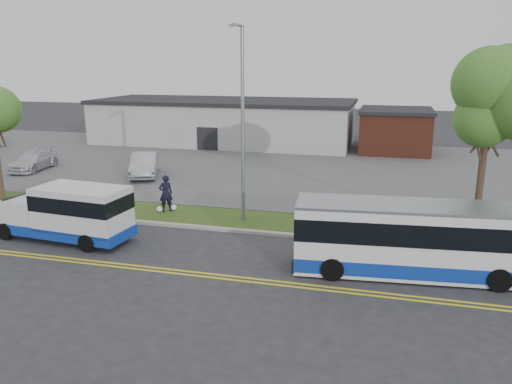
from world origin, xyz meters
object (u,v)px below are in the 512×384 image
(tree_east, at_px, (490,102))
(parked_car_a, at_px, (144,165))
(streetlight_near, at_px, (242,119))
(pedestrian, at_px, (166,193))
(parked_car_b, at_px, (34,161))
(shuttle_bus, at_px, (71,212))
(transit_bus, at_px, (427,240))

(tree_east, bearing_deg, parked_car_a, 159.27)
(tree_east, bearing_deg, streetlight_near, -178.58)
(pedestrian, xyz_separation_m, parked_car_b, (-14.17, 7.47, -0.31))
(streetlight_near, bearing_deg, pedestrian, 174.76)
(tree_east, height_order, streetlight_near, streetlight_near)
(shuttle_bus, xyz_separation_m, pedestrian, (2.35, 4.99, -0.26))
(pedestrian, bearing_deg, parked_car_b, -64.93)
(shuttle_bus, xyz_separation_m, transit_bus, (15.31, 0.05, 0.05))
(transit_bus, height_order, parked_car_b, transit_bus)
(pedestrian, bearing_deg, parked_car_a, -93.11)
(streetlight_near, distance_m, pedestrian, 6.06)
(tree_east, xyz_separation_m, transit_bus, (-2.45, -4.80, -4.81))
(streetlight_near, relative_size, transit_bus, 0.94)
(parked_car_b, bearing_deg, shuttle_bus, -53.29)
(shuttle_bus, distance_m, transit_bus, 15.31)
(pedestrian, bearing_deg, transit_bus, 122.02)
(transit_bus, distance_m, parked_car_a, 22.07)
(transit_bus, bearing_deg, shuttle_bus, 174.72)
(tree_east, height_order, transit_bus, tree_east)
(tree_east, relative_size, parked_car_a, 1.69)
(transit_bus, distance_m, parked_car_b, 29.83)
(streetlight_near, bearing_deg, shuttle_bus, -145.84)
(transit_bus, bearing_deg, parked_car_b, 149.96)
(pedestrian, height_order, parked_car_b, pedestrian)
(streetlight_near, relative_size, parked_car_a, 1.93)
(parked_car_a, bearing_deg, pedestrian, -78.01)
(shuttle_bus, bearing_deg, streetlight_near, 39.03)
(tree_east, relative_size, shuttle_bus, 1.23)
(transit_bus, xyz_separation_m, pedestrian, (-12.96, 4.93, -0.30))
(tree_east, height_order, parked_car_a, tree_east)
(pedestrian, bearing_deg, tree_east, 142.37)
(tree_east, xyz_separation_m, streetlight_near, (-11.00, -0.27, -0.97))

